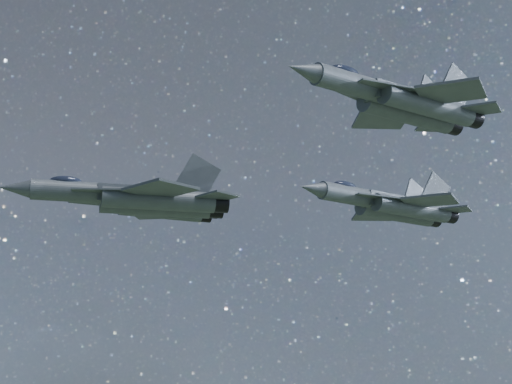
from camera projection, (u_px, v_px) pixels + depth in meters
jet_lead at (139, 198)px, 62.83m from camera, size 17.03×11.23×4.36m
jet_left at (150, 205)px, 88.36m from camera, size 18.84×12.88×4.73m
jet_right at (403, 101)px, 59.44m from camera, size 17.27×12.30×4.40m
jet_slot at (392, 205)px, 81.66m from camera, size 19.11×13.58×4.86m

